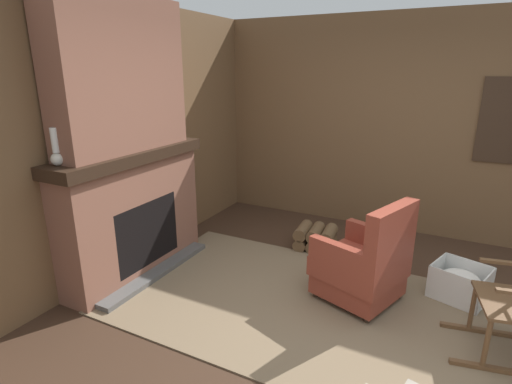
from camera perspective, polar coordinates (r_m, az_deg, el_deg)
ground_plane at (r=3.52m, az=12.91°, el=-18.62°), size 14.00×14.00×0.00m
wood_panel_wall_left at (r=4.19m, az=-20.05°, el=6.72°), size 0.06×5.42×2.69m
wood_panel_wall_back at (r=5.32m, az=20.98°, el=8.69°), size 5.42×0.09×2.69m
fireplace_hearth at (r=4.21m, az=-16.97°, el=-2.94°), size 0.58×1.74×1.28m
chimney_breast at (r=3.98m, az=-18.83°, el=15.49°), size 0.32×1.45×1.39m
area_rug at (r=3.73m, az=7.57°, el=-15.84°), size 3.49×2.02×0.01m
armchair at (r=3.75m, az=15.14°, el=-10.11°), size 0.85×0.84×0.97m
firewood_stack at (r=4.75m, az=8.51°, el=-6.47°), size 0.49×0.42×0.28m
laundry_basket at (r=4.18m, az=27.13°, el=-11.44°), size 0.55×0.51×0.32m
oil_lamp_vase at (r=3.60m, az=-26.59°, el=5.09°), size 0.11×0.11×0.31m
storage_case at (r=4.20m, az=-16.59°, el=7.13°), size 0.17×0.22×0.14m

